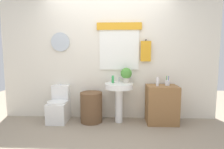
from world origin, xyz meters
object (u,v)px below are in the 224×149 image
at_px(potted_plant, 126,74).
at_px(lotion_bottle, 157,82).
at_px(toilet, 59,107).
at_px(pedestal_sink, 119,93).
at_px(wooden_cabinet, 162,104).
at_px(laundry_hamper, 91,107).
at_px(toothbrush_cup, 167,83).
at_px(soap_bottle, 113,79).

relative_size(potted_plant, lotion_bottle, 1.84).
xyz_separation_m(toilet, pedestal_sink, (1.19, -0.03, 0.31)).
bearing_deg(lotion_bottle, potted_plant, 170.25).
bearing_deg(wooden_cabinet, toilet, 179.11).
bearing_deg(wooden_cabinet, pedestal_sink, 180.00).
xyz_separation_m(laundry_hamper, pedestal_sink, (0.54, 0.00, 0.30)).
height_order(pedestal_sink, wooden_cabinet, pedestal_sink).
bearing_deg(toothbrush_cup, lotion_bottle, -163.51).
bearing_deg(laundry_hamper, pedestal_sink, 0.00).
height_order(laundry_hamper, potted_plant, potted_plant).
distance_m(wooden_cabinet, lotion_bottle, 0.46).
height_order(toilet, toothbrush_cup, toothbrush_cup).
relative_size(potted_plant, toothbrush_cup, 1.60).
height_order(soap_bottle, potted_plant, potted_plant).
bearing_deg(toilet, laundry_hamper, -2.76).
bearing_deg(laundry_hamper, toilet, 177.24).
xyz_separation_m(pedestal_sink, wooden_cabinet, (0.82, 0.00, -0.22)).
relative_size(soap_bottle, toothbrush_cup, 0.77).
xyz_separation_m(toilet, wooden_cabinet, (2.01, -0.03, 0.09)).
height_order(toilet, soap_bottle, soap_bottle).
xyz_separation_m(soap_bottle, lotion_bottle, (0.84, -0.09, -0.03)).
xyz_separation_m(potted_plant, lotion_bottle, (0.58, -0.10, -0.13)).
relative_size(laundry_hamper, potted_plant, 1.97).
relative_size(wooden_cabinet, lotion_bottle, 4.52).
distance_m(pedestal_sink, lotion_bottle, 0.76).
bearing_deg(laundry_hamper, lotion_bottle, -1.82).
relative_size(toilet, toothbrush_cup, 3.86).
height_order(wooden_cabinet, potted_plant, potted_plant).
relative_size(toilet, laundry_hamper, 1.22).
height_order(toilet, pedestal_sink, pedestal_sink).
bearing_deg(soap_bottle, lotion_bottle, -6.10).
bearing_deg(soap_bottle, pedestal_sink, -22.62).
bearing_deg(pedestal_sink, soap_bottle, 157.38).
height_order(pedestal_sink, lotion_bottle, lotion_bottle).
relative_size(laundry_hamper, toothbrush_cup, 3.17).
relative_size(laundry_hamper, soap_bottle, 4.11).
relative_size(wooden_cabinet, toothbrush_cup, 3.94).
bearing_deg(lotion_bottle, wooden_cabinet, 21.63).
relative_size(soap_bottle, potted_plant, 0.48).
xyz_separation_m(toilet, soap_bottle, (1.07, 0.02, 0.57)).
bearing_deg(potted_plant, toothbrush_cup, -2.94).
bearing_deg(toilet, pedestal_sink, -1.51).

